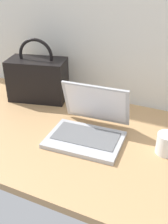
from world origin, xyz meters
The scene contains 4 objects.
desk centered at (0.00, 0.00, 0.01)m, with size 1.60×0.76×0.03m.
laptop centered at (0.03, 0.01, 0.08)m, with size 0.32×0.31×0.21m.
coffee_mug centered at (0.36, 0.03, 0.07)m, with size 0.11×0.08×0.09m.
handbag centered at (-0.36, 0.24, 0.15)m, with size 0.33×0.23×0.33m.
Camera 1 is at (0.43, -0.89, 0.69)m, focal length 43.60 mm.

